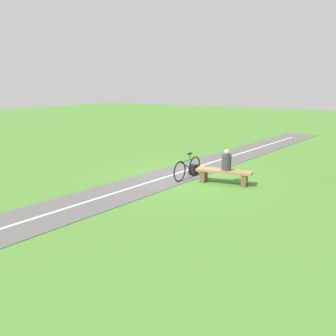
{
  "coord_description": "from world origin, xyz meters",
  "views": [
    {
      "loc": [
        -5.62,
        10.32,
        3.17
      ],
      "look_at": [
        -0.62,
        2.54,
        0.93
      ],
      "focal_mm": 36.33,
      "sensor_mm": 36.0,
      "label": 1
    }
  ],
  "objects_px": {
    "person_seated": "(226,161)",
    "bicycle": "(187,168)",
    "backpack": "(193,170)",
    "bench": "(224,174)"
  },
  "relations": [
    {
      "from": "person_seated",
      "to": "bicycle",
      "type": "height_order",
      "value": "person_seated"
    },
    {
      "from": "person_seated",
      "to": "backpack",
      "type": "relative_size",
      "value": 1.81
    },
    {
      "from": "bicycle",
      "to": "person_seated",
      "type": "bearing_deg",
      "value": 98.03
    },
    {
      "from": "backpack",
      "to": "person_seated",
      "type": "bearing_deg",
      "value": 163.78
    },
    {
      "from": "bicycle",
      "to": "bench",
      "type": "bearing_deg",
      "value": 97.75
    },
    {
      "from": "bench",
      "to": "bicycle",
      "type": "distance_m",
      "value": 1.33
    },
    {
      "from": "bench",
      "to": "backpack",
      "type": "height_order",
      "value": "bench"
    },
    {
      "from": "bench",
      "to": "bicycle",
      "type": "relative_size",
      "value": 1.12
    },
    {
      "from": "bench",
      "to": "backpack",
      "type": "relative_size",
      "value": 4.89
    },
    {
      "from": "bench",
      "to": "backpack",
      "type": "distance_m",
      "value": 1.45
    }
  ]
}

